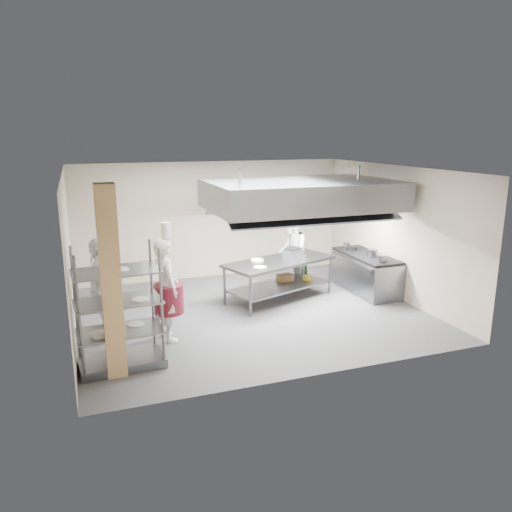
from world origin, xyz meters
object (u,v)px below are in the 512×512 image
object	(u,v)px
stockpot	(372,253)
chef_line	(292,251)
cooking_range	(365,274)
chef_head	(166,289)
chef_plating	(101,289)
griddle	(293,253)
pass_rack	(118,308)
island	(279,279)

from	to	relation	value
stockpot	chef_line	bearing A→B (deg)	141.89
cooking_range	chef_head	xyz separation A→B (m)	(-4.98, -1.28, 0.54)
chef_plating	chef_line	bearing A→B (deg)	119.33
chef_head	stockpot	size ratio (longest dim) A/B	8.05
chef_head	griddle	world-z (taller)	chef_head
pass_rack	stockpot	distance (m)	6.23
chef_plating	griddle	size ratio (longest dim) A/B	4.70
chef_head	chef_plating	distance (m)	1.17
pass_rack	cooking_range	distance (m)	6.28
island	stockpot	xyz separation A→B (m)	(2.21, -0.34, 0.53)
griddle	stockpot	distance (m)	1.89
chef_plating	griddle	distance (m)	4.45
griddle	stockpot	xyz separation A→B (m)	(1.82, -0.48, -0.03)
chef_plating	island	bearing A→B (deg)	111.98
pass_rack	griddle	distance (m)	4.76
griddle	chef_plating	bearing A→B (deg)	157.88
chef_head	chef_plating	world-z (taller)	chef_plating
cooking_range	griddle	xyz separation A→B (m)	(-1.79, 0.29, 0.59)
pass_rack	stockpot	xyz separation A→B (m)	(5.92, 1.95, -0.02)
griddle	pass_rack	bearing A→B (deg)	173.06
pass_rack	chef_head	xyz separation A→B (m)	(0.90, 0.85, -0.04)
island	chef_plating	size ratio (longest dim) A/B	1.34
chef_plating	griddle	world-z (taller)	chef_plating
chef_head	chef_line	size ratio (longest dim) A/B	1.08
chef_plating	stockpot	xyz separation A→B (m)	(6.12, 0.71, 0.02)
chef_head	chef_line	distance (m)	4.18
chef_line	griddle	bearing A→B (deg)	-2.04
island	pass_rack	world-z (taller)	pass_rack
pass_rack	island	bearing A→B (deg)	27.50
griddle	island	bearing A→B (deg)	161.99
chef_line	chef_plating	world-z (taller)	chef_plating
chef_line	stockpot	distance (m)	1.93
cooking_range	chef_line	world-z (taller)	chef_line
cooking_range	chef_line	bearing A→B (deg)	145.95
cooking_range	chef_head	bearing A→B (deg)	-165.55
chef_head	stockpot	bearing A→B (deg)	-89.80
island	stockpot	distance (m)	2.30
chef_head	island	bearing A→B (deg)	-74.99
island	cooking_range	size ratio (longest dim) A/B	1.29
griddle	stockpot	bearing A→B (deg)	-52.37
chef_head	chef_plating	size ratio (longest dim) A/B	1.00
chef_line	island	bearing A→B (deg)	-17.87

